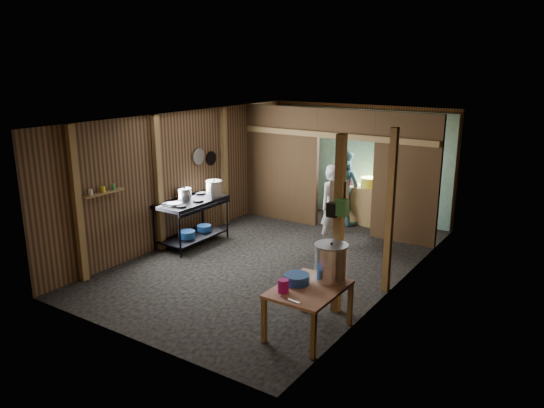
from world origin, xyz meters
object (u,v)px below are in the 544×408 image
Objects in this scene: gas_range at (192,222)px; cook at (333,207)px; pink_bucket at (283,286)px; stock_pot at (331,263)px; stove_pot_large at (214,189)px; prep_table at (309,310)px; yellow_tub at (369,182)px.

cook is (2.43, 1.37, 0.37)m from gas_range.
gas_range is 8.89× the size of pink_bucket.
pink_bucket is (-0.33, -0.69, -0.16)m from stock_pot.
gas_range is 0.94× the size of cook.
stove_pot_large is (0.17, 0.51, 0.60)m from gas_range.
gas_range is 4.55× the size of stove_pot_large.
stock_pot is 3.10× the size of pink_bucket.
prep_table is at bearing -133.31° from cook.
stock_pot is (0.12, 0.38, 0.58)m from prep_table.
prep_table is at bearing -107.49° from stock_pot.
stock_pot is at bearing -72.70° from yellow_tub.
gas_range is 4.13m from stock_pot.
stock_pot is 3.16m from cook.
cook is at bearing 107.00° from pink_bucket.
stove_pot_large reaches higher than prep_table.
prep_table is 0.68× the size of cook.
cook reaches higher than pink_bucket.
cook is at bearing -88.54° from yellow_tub.
prep_table is 0.56m from pink_bucket.
gas_range is 2.87× the size of stock_pot.
stove_pot_large is at bearing 135.75° from cook.
stove_pot_large is 0.87× the size of yellow_tub.
gas_range is 1.38× the size of prep_table.
pink_bucket is (3.50, -2.15, 0.29)m from gas_range.
stove_pot_large is 1.95× the size of pink_bucket.
stove_pot_large is 0.63× the size of stock_pot.
stove_pot_large is 4.28m from pink_bucket.
stove_pot_large reaches higher than gas_range.
gas_range is 2.81m from cook.
pink_bucket is (3.33, -2.66, -0.31)m from stove_pot_large.
stove_pot_large is at bearing 71.57° from gas_range.
cook reaches higher than stove_pot_large.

